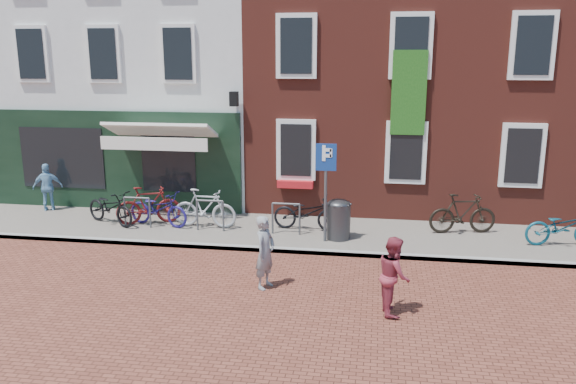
% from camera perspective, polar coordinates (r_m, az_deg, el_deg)
% --- Properties ---
extents(ground, '(80.00, 80.00, 0.00)m').
position_cam_1_polar(ground, '(13.78, -3.06, -5.96)').
color(ground, brown).
extents(sidewalk, '(24.00, 3.00, 0.10)m').
position_cam_1_polar(sidewalk, '(15.01, 1.88, -4.11)').
color(sidewalk, slate).
rests_on(sidewalk, ground).
extents(building_stucco, '(8.00, 8.00, 9.00)m').
position_cam_1_polar(building_stucco, '(21.18, -12.81, 12.90)').
color(building_stucco, silver).
rests_on(building_stucco, ground).
extents(building_brick_mid, '(6.00, 8.00, 10.00)m').
position_cam_1_polar(building_brick_mid, '(19.73, 7.03, 14.57)').
color(building_brick_mid, maroon).
rests_on(building_brick_mid, ground).
extents(building_brick_right, '(6.00, 8.00, 10.00)m').
position_cam_1_polar(building_brick_right, '(20.40, 24.61, 13.45)').
color(building_brick_right, maroon).
rests_on(building_brick_right, ground).
extents(litter_bin, '(0.59, 0.59, 1.08)m').
position_cam_1_polar(litter_bin, '(14.31, 5.04, -2.49)').
color(litter_bin, '#373639').
rests_on(litter_bin, sidewalk).
extents(parking_sign, '(0.50, 0.08, 2.43)m').
position_cam_1_polar(parking_sign, '(13.82, 3.76, 1.65)').
color(parking_sign, '#4C4C4F').
rests_on(parking_sign, sidewalk).
extents(woman, '(0.51, 0.63, 1.49)m').
position_cam_1_polar(woman, '(11.51, -2.29, -5.98)').
color(woman, gray).
rests_on(woman, ground).
extents(boy, '(0.64, 0.77, 1.43)m').
position_cam_1_polar(boy, '(10.59, 10.45, -8.12)').
color(boy, '#94303E').
rests_on(boy, ground).
extents(cafe_person, '(0.89, 0.67, 1.40)m').
position_cam_1_polar(cafe_person, '(18.27, -22.70, 0.45)').
color(cafe_person, '#71A1C4').
rests_on(cafe_person, sidewalk).
extents(bicycle_0, '(1.86, 1.35, 0.93)m').
position_cam_1_polar(bicycle_0, '(16.25, -17.20, -1.45)').
color(bicycle_0, black).
rests_on(bicycle_0, sidewalk).
extents(bicycle_1, '(1.77, 1.14, 1.04)m').
position_cam_1_polar(bicycle_1, '(15.98, -13.65, -1.28)').
color(bicycle_1, '#5F1312').
rests_on(bicycle_1, sidewalk).
extents(bicycle_2, '(1.87, 1.03, 0.93)m').
position_cam_1_polar(bicycle_2, '(15.78, -12.71, -1.61)').
color(bicycle_2, navy).
rests_on(bicycle_2, sidewalk).
extents(bicycle_3, '(1.74, 0.56, 1.04)m').
position_cam_1_polar(bicycle_3, '(15.40, -8.26, -1.59)').
color(bicycle_3, '#ACACAE').
rests_on(bicycle_3, sidewalk).
extents(bicycle_4, '(1.83, 0.79, 0.93)m').
position_cam_1_polar(bicycle_4, '(15.00, 1.87, -2.06)').
color(bicycle_4, black).
rests_on(bicycle_4, sidewalk).
extents(bicycle_5, '(1.79, 0.81, 1.04)m').
position_cam_1_polar(bicycle_5, '(15.38, 16.91, -2.06)').
color(bicycle_5, black).
rests_on(bicycle_5, sidewalk).
extents(bicycle_6, '(1.85, 0.87, 0.93)m').
position_cam_1_polar(bicycle_6, '(15.27, 25.56, -3.12)').
color(bicycle_6, '#0D4557').
rests_on(bicycle_6, sidewalk).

